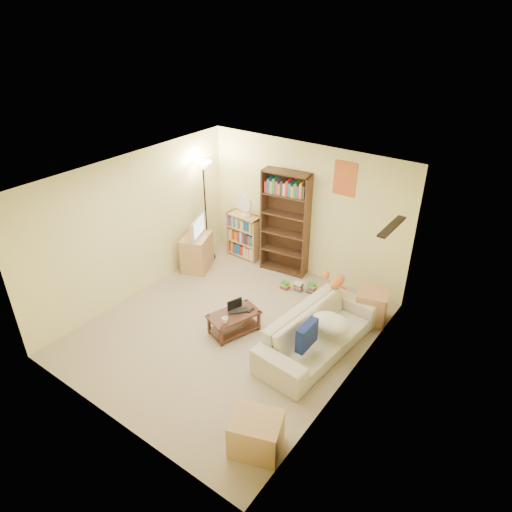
% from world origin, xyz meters
% --- Properties ---
extents(room, '(4.50, 4.54, 2.52)m').
position_xyz_m(room, '(0.00, 0.01, 1.62)').
color(room, tan).
rests_on(room, ground).
extents(sofa, '(2.31, 1.25, 0.63)m').
position_xyz_m(sofa, '(1.38, 0.40, 0.31)').
color(sofa, beige).
rests_on(sofa, ground).
extents(navy_pillow, '(0.13, 0.41, 0.37)m').
position_xyz_m(navy_pillow, '(1.43, -0.07, 0.60)').
color(navy_pillow, navy).
rests_on(navy_pillow, sofa).
extents(cream_blanket, '(0.58, 0.41, 0.25)m').
position_xyz_m(cream_blanket, '(1.53, 0.44, 0.54)').
color(cream_blanket, silver).
rests_on(cream_blanket, sofa).
extents(tabby_cat, '(0.50, 0.21, 0.17)m').
position_xyz_m(tabby_cat, '(1.18, 1.25, 0.71)').
color(tabby_cat, orange).
rests_on(tabby_cat, sofa).
extents(coffee_table, '(0.67, 0.88, 0.35)m').
position_xyz_m(coffee_table, '(0.10, -0.00, 0.21)').
color(coffee_table, '#422219').
rests_on(coffee_table, ground).
extents(laptop, '(0.52, 0.52, 0.03)m').
position_xyz_m(laptop, '(0.16, 0.05, 0.36)').
color(laptop, black).
rests_on(laptop, coffee_table).
extents(laptop_screen, '(0.10, 0.25, 0.17)m').
position_xyz_m(laptop_screen, '(0.05, 0.09, 0.45)').
color(laptop_screen, white).
rests_on(laptop_screen, laptop).
extents(mug, '(0.20, 0.20, 0.09)m').
position_xyz_m(mug, '(0.14, -0.26, 0.40)').
color(mug, white).
rests_on(mug, coffee_table).
extents(tv_remote, '(0.05, 0.14, 0.02)m').
position_xyz_m(tv_remote, '(0.27, 0.22, 0.36)').
color(tv_remote, black).
rests_on(tv_remote, coffee_table).
extents(tv_stand, '(0.66, 0.76, 0.69)m').
position_xyz_m(tv_stand, '(-1.70, 1.13, 0.34)').
color(tv_stand, tan).
rests_on(tv_stand, ground).
extents(television, '(0.73, 0.55, 0.39)m').
position_xyz_m(television, '(-1.70, 1.13, 0.88)').
color(television, black).
rests_on(television, tv_stand).
extents(tall_bookshelf, '(0.93, 0.42, 1.99)m').
position_xyz_m(tall_bookshelf, '(-0.29, 2.05, 1.05)').
color(tall_bookshelf, '#492C1C').
rests_on(tall_bookshelf, ground).
extents(short_bookshelf, '(0.72, 0.32, 0.91)m').
position_xyz_m(short_bookshelf, '(-1.24, 2.05, 0.46)').
color(short_bookshelf, tan).
rests_on(short_bookshelf, ground).
extents(desk_fan, '(0.32, 0.18, 0.44)m').
position_xyz_m(desk_fan, '(-1.19, 2.01, 1.15)').
color(desk_fan, white).
rests_on(desk_fan, short_bookshelf).
extents(floor_lamp, '(0.34, 0.34, 2.01)m').
position_xyz_m(floor_lamp, '(-1.80, 1.56, 1.61)').
color(floor_lamp, black).
rests_on(floor_lamp, ground).
extents(side_table, '(0.59, 0.59, 0.55)m').
position_xyz_m(side_table, '(1.72, 1.55, 0.27)').
color(side_table, tan).
rests_on(side_table, ground).
extents(end_cabinet, '(0.70, 0.64, 0.48)m').
position_xyz_m(end_cabinet, '(1.65, -1.55, 0.24)').
color(end_cabinet, tan).
rests_on(end_cabinet, ground).
extents(book_stacks, '(1.09, 0.48, 0.20)m').
position_xyz_m(book_stacks, '(0.57, 1.68, 0.08)').
color(book_stacks, red).
rests_on(book_stacks, ground).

